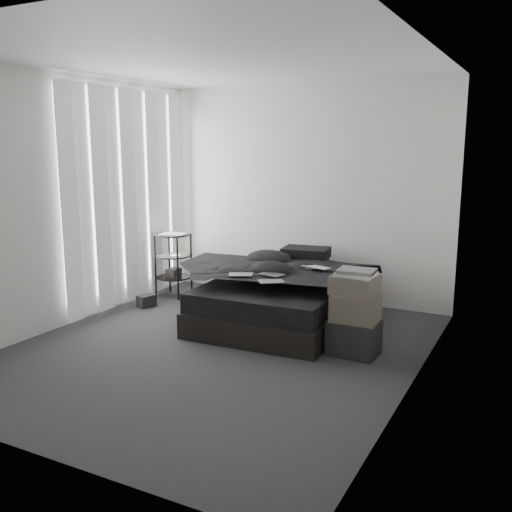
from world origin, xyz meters
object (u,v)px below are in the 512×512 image
at_px(side_stand, 173,265).
at_px(box_lower, 354,337).
at_px(bed, 281,311).
at_px(laptop, 314,262).

relative_size(side_stand, box_lower, 1.81).
xyz_separation_m(bed, laptop, (0.34, 0.06, 0.56)).
bearing_deg(bed, side_stand, 165.04).
relative_size(bed, box_lower, 4.33).
distance_m(laptop, side_stand, 2.05).
bearing_deg(laptop, side_stand, -173.19).
height_order(bed, box_lower, box_lower).
distance_m(side_stand, box_lower, 2.82).
relative_size(bed, side_stand, 2.40).
bearing_deg(box_lower, bed, 150.80).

